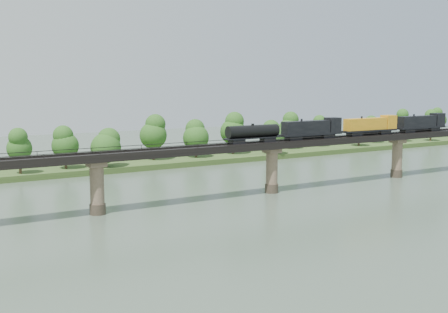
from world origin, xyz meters
TOP-DOWN VIEW (x-y plane):
  - ground at (0.00, 0.00)m, footprint 400.00×400.00m
  - far_bank at (0.00, 85.00)m, footprint 300.00×24.00m
  - bridge at (0.00, 30.00)m, footprint 236.00×30.00m
  - bridge_superstructure at (0.00, 30.00)m, footprint 220.00×4.90m
  - far_treeline at (-8.21, 80.52)m, footprint 289.06×17.54m
  - freight_train at (23.56, 30.00)m, footprint 68.81×2.68m

SIDE VIEW (x-z plane):
  - ground at x=0.00m, z-range 0.00..0.00m
  - far_bank at x=0.00m, z-range 0.00..1.60m
  - bridge at x=0.00m, z-range -0.29..11.21m
  - far_treeline at x=-8.21m, z-range 2.03..15.63m
  - bridge_superstructure at x=0.00m, z-range 11.42..12.17m
  - freight_train at x=23.56m, z-range 11.39..16.13m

